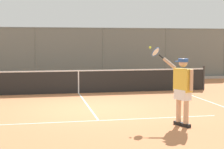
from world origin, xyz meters
The scene contains 5 objects.
ground_plane centered at (0.00, 0.00, 0.00)m, with size 60.00×60.00×0.00m, color #C67A4C.
court_line_markings centered at (0.00, 2.02, 0.00)m, with size 8.76×9.59×0.01m.
fence_backdrop centered at (0.00, -8.78, 1.40)m, with size 21.08×1.37×2.89m.
tennis_net centered at (0.00, -3.60, 0.49)m, with size 11.25×0.09×1.07m.
tennis_player centered at (-1.97, 2.66, 1.01)m, with size 0.83×1.25×2.01m.
Camera 1 is at (1.49, 11.00, 2.13)m, focal length 56.88 mm.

